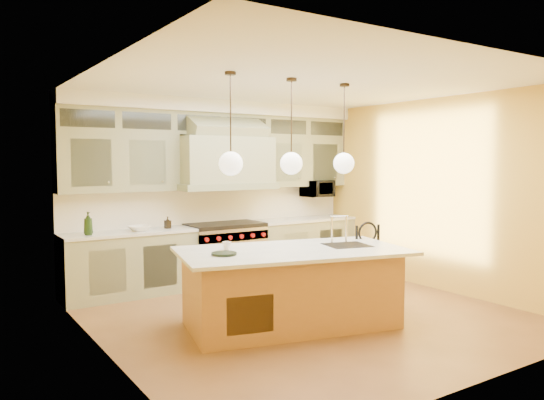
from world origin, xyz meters
TOP-DOWN VIEW (x-y plane):
  - floor at (0.00, 0.00)m, footprint 5.00×5.00m
  - ceiling at (0.00, 0.00)m, footprint 5.00×5.00m
  - wall_back at (0.00, 2.50)m, footprint 5.00×0.00m
  - wall_front at (0.00, -2.50)m, footprint 5.00×0.00m
  - wall_left at (-2.50, 0.00)m, footprint 0.00×5.00m
  - wall_right at (2.50, 0.00)m, footprint 0.00×5.00m
  - back_cabinetry at (0.00, 2.23)m, footprint 5.00×0.77m
  - range at (0.00, 2.14)m, footprint 1.20×0.74m
  - kitchen_island at (-0.40, -0.25)m, footprint 2.88×1.96m
  - counter_stool at (0.91, -0.27)m, footprint 0.47×0.47m
  - microwave at (1.95, 2.25)m, footprint 0.54×0.37m
  - oil_bottle_a at (-2.14, 2.07)m, footprint 0.14×0.14m
  - oil_bottle_b at (-0.96, 2.15)m, footprint 0.09×0.09m
  - fruit_bowl at (-1.41, 2.11)m, footprint 0.35×0.35m
  - cup at (-1.08, 0.07)m, footprint 0.12×0.12m
  - pendant_left at (-1.20, -0.25)m, footprint 0.26×0.26m
  - pendant_center at (-0.40, -0.25)m, footprint 0.26×0.26m
  - pendant_right at (0.40, -0.25)m, footprint 0.26×0.26m

SIDE VIEW (x-z plane):
  - floor at x=0.00m, z-range 0.00..0.00m
  - kitchen_island at x=-0.40m, z-range -0.20..1.15m
  - range at x=0.00m, z-range 0.01..0.97m
  - counter_stool at x=0.91m, z-range 0.08..1.22m
  - cup at x=-1.08m, z-range 0.92..1.02m
  - fruit_bowl at x=-1.41m, z-range 0.94..1.02m
  - oil_bottle_b at x=-0.96m, z-range 0.94..1.12m
  - oil_bottle_a at x=-2.14m, z-range 0.94..1.26m
  - back_cabinetry at x=0.00m, z-range -0.02..2.88m
  - microwave at x=1.95m, z-range 1.30..1.60m
  - wall_back at x=0.00m, z-range -1.05..3.95m
  - wall_front at x=0.00m, z-range -1.05..3.95m
  - wall_left at x=-2.50m, z-range -1.05..3.95m
  - wall_right at x=2.50m, z-range -1.05..3.95m
  - pendant_left at x=-1.20m, z-range 1.39..2.50m
  - pendant_center at x=-0.40m, z-range 1.39..2.50m
  - pendant_right at x=0.40m, z-range 1.39..2.50m
  - ceiling at x=0.00m, z-range 2.90..2.90m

